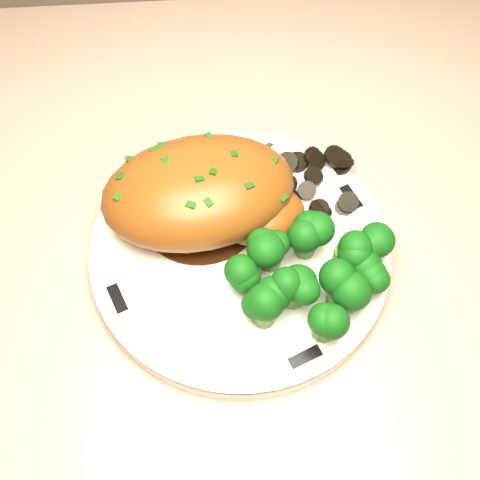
{
  "coord_description": "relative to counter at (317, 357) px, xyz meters",
  "views": [
    {
      "loc": [
        -0.37,
        1.34,
        1.43
      ],
      "look_at": [
        -0.35,
        1.61,
        0.97
      ],
      "focal_mm": 45.0,
      "sensor_mm": 36.0,
      "label": 1
    }
  ],
  "objects": [
    {
      "name": "counter",
      "position": [
        0.0,
        0.0,
        0.0
      ],
      "size": [
        2.19,
        0.72,
        1.07
      ],
      "color": "brown",
      "rests_on": "ground"
    },
    {
      "name": "plate",
      "position": [
        -0.13,
        -0.06,
        0.48
      ],
      "size": [
        0.32,
        0.32,
        0.02
      ],
      "primitive_type": "cylinder",
      "rotation": [
        0.0,
        0.0,
        -0.18
      ],
      "color": "white",
      "rests_on": "counter"
    },
    {
      "name": "rim_accent_0",
      "position": [
        -0.02,
        -0.02,
        0.49
      ],
      "size": [
        0.02,
        0.03,
        0.0
      ],
      "primitive_type": "cube",
      "rotation": [
        0.0,
        0.0,
        1.96
      ],
      "color": "black",
      "rests_on": "plate"
    },
    {
      "name": "rim_accent_1",
      "position": [
        -0.18,
        0.05,
        0.49
      ],
      "size": [
        0.03,
        0.02,
        0.0
      ],
      "primitive_type": "cube",
      "rotation": [
        0.0,
        0.0,
        3.54
      ],
      "color": "black",
      "rests_on": "plate"
    },
    {
      "name": "rim_accent_2",
      "position": [
        -0.24,
        -0.11,
        0.49
      ],
      "size": [
        0.02,
        0.03,
        0.0
      ],
      "primitive_type": "cube",
      "rotation": [
        0.0,
        0.0,
        5.11
      ],
      "color": "black",
      "rests_on": "plate"
    },
    {
      "name": "rim_accent_3",
      "position": [
        -0.09,
        -0.17,
        0.49
      ],
      "size": [
        0.03,
        0.02,
        0.0
      ],
      "primitive_type": "cube",
      "rotation": [
        0.0,
        0.0,
        6.68
      ],
      "color": "black",
      "rests_on": "plate"
    },
    {
      "name": "gravy_pool",
      "position": [
        -0.17,
        -0.02,
        0.49
      ],
      "size": [
        0.11,
        0.11,
        0.0
      ],
      "primitive_type": "cylinder",
      "color": "#351809",
      "rests_on": "plate"
    },
    {
      "name": "chicken_breast",
      "position": [
        -0.16,
        -0.03,
        0.52
      ],
      "size": [
        0.19,
        0.14,
        0.07
      ],
      "rotation": [
        0.0,
        0.0,
        0.15
      ],
      "color": "brown",
      "rests_on": "plate"
    },
    {
      "name": "mushroom_pile",
      "position": [
        -0.07,
        -0.01,
        0.49
      ],
      "size": [
        0.1,
        0.07,
        0.03
      ],
      "color": "black",
      "rests_on": "plate"
    },
    {
      "name": "broccoli_florets",
      "position": [
        -0.07,
        -0.11,
        0.51
      ],
      "size": [
        0.14,
        0.11,
        0.04
      ],
      "rotation": [
        0.0,
        0.0,
        -0.25
      ],
      "color": "#4E7D35",
      "rests_on": "plate"
    }
  ]
}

